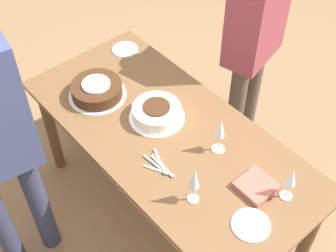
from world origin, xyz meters
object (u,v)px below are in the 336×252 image
cake_center_white (157,112)px  cake_front_chocolate (97,90)px  wine_glass_extra (220,130)px  wine_glass_far (194,179)px  wine_glass_near (291,178)px  person_watching (255,30)px

cake_center_white → cake_front_chocolate: bearing=-158.0°
cake_front_chocolate → wine_glass_extra: size_ratio=1.53×
cake_front_chocolate → wine_glass_extra: bearing=18.0°
wine_glass_far → wine_glass_extra: 0.34m
wine_glass_near → wine_glass_far: size_ratio=0.88×
cake_front_chocolate → person_watching: (0.34, 0.91, 0.17)m
wine_glass_extra → cake_front_chocolate: bearing=-162.0°
cake_center_white → wine_glass_near: (0.79, 0.13, 0.10)m
wine_glass_far → person_watching: bearing=118.6°
cake_center_white → cake_front_chocolate: (-0.36, -0.14, 0.00)m
wine_glass_near → cake_front_chocolate: bearing=-166.4°
cake_front_chocolate → person_watching: size_ratio=0.20×
cake_front_chocolate → wine_glass_extra: (0.73, 0.24, 0.10)m
cake_center_white → wine_glass_far: 0.57m
cake_center_white → wine_glass_far: (0.52, -0.21, 0.12)m
person_watching → wine_glass_extra: bearing=16.0°
wine_glass_far → wine_glass_extra: size_ratio=1.08×
cake_center_white → person_watching: (-0.02, 0.77, 0.17)m
wine_glass_extra → person_watching: size_ratio=0.13×
cake_front_chocolate → person_watching: 0.99m
wine_glass_far → wine_glass_near: bearing=51.7°
cake_front_chocolate → wine_glass_far: size_ratio=1.42×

